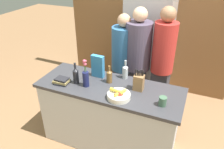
# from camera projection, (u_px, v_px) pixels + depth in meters

# --- Properties ---
(ground_plane) EXTENTS (14.00, 14.00, 0.00)m
(ground_plane) POSITION_uv_depth(u_px,v_px,m) (110.00, 140.00, 3.06)
(ground_plane) COLOR #936B47
(kitchen_island) EXTENTS (1.77, 0.66, 0.89)m
(kitchen_island) POSITION_uv_depth(u_px,v_px,m) (110.00, 115.00, 2.84)
(kitchen_island) COLOR silver
(kitchen_island) RESTS_ON ground_plane
(back_wall_wood) EXTENTS (2.97, 0.12, 2.60)m
(back_wall_wood) POSITION_uv_depth(u_px,v_px,m) (149.00, 18.00, 3.80)
(back_wall_wood) COLOR brown
(back_wall_wood) RESTS_ON ground_plane
(refrigerator) EXTENTS (0.71, 0.62, 1.94)m
(refrigerator) POSITION_uv_depth(u_px,v_px,m) (148.00, 43.00, 3.64)
(refrigerator) COLOR #B7B7BC
(refrigerator) RESTS_ON ground_plane
(fruit_bowl) EXTENTS (0.26, 0.26, 0.10)m
(fruit_bowl) POSITION_uv_depth(u_px,v_px,m) (119.00, 95.00, 2.39)
(fruit_bowl) COLOR silver
(fruit_bowl) RESTS_ON kitchen_island
(knife_block) EXTENTS (0.11, 0.10, 0.27)m
(knife_block) POSITION_uv_depth(u_px,v_px,m) (139.00, 82.00, 2.51)
(knife_block) COLOR olive
(knife_block) RESTS_ON kitchen_island
(flower_vase) EXTENTS (0.07, 0.07, 0.35)m
(flower_vase) POSITION_uv_depth(u_px,v_px,m) (86.00, 77.00, 2.57)
(flower_vase) COLOR #191E4C
(flower_vase) RESTS_ON kitchen_island
(cereal_box) EXTENTS (0.17, 0.07, 0.29)m
(cereal_box) POSITION_uv_depth(u_px,v_px,m) (98.00, 66.00, 2.76)
(cereal_box) COLOR teal
(cereal_box) RESTS_ON kitchen_island
(coffee_mug) EXTENTS (0.08, 0.12, 0.10)m
(coffee_mug) POSITION_uv_depth(u_px,v_px,m) (163.00, 101.00, 2.28)
(coffee_mug) COLOR #42664C
(coffee_mug) RESTS_ON kitchen_island
(book_stack) EXTENTS (0.19, 0.15, 0.07)m
(book_stack) POSITION_uv_depth(u_px,v_px,m) (62.00, 81.00, 2.66)
(book_stack) COLOR #232328
(book_stack) RESTS_ON kitchen_island
(bottle_oil) EXTENTS (0.07, 0.07, 0.23)m
(bottle_oil) POSITION_uv_depth(u_px,v_px,m) (109.00, 76.00, 2.66)
(bottle_oil) COLOR brown
(bottle_oil) RESTS_ON kitchen_island
(bottle_vinegar) EXTENTS (0.07, 0.07, 0.25)m
(bottle_vinegar) POSITION_uv_depth(u_px,v_px,m) (125.00, 71.00, 2.75)
(bottle_vinegar) COLOR #B2BCC1
(bottle_vinegar) RESTS_ON kitchen_island
(bottle_wine) EXTENTS (0.07, 0.07, 0.28)m
(bottle_wine) POSITION_uv_depth(u_px,v_px,m) (76.00, 75.00, 2.64)
(bottle_wine) COLOR black
(bottle_wine) RESTS_ON kitchen_island
(person_at_sink) EXTENTS (0.34, 0.34, 1.59)m
(person_at_sink) POSITION_uv_depth(u_px,v_px,m) (123.00, 61.00, 3.23)
(person_at_sink) COLOR #383842
(person_at_sink) RESTS_ON ground_plane
(person_in_blue) EXTENTS (0.36, 0.36, 1.70)m
(person_in_blue) POSITION_uv_depth(u_px,v_px,m) (137.00, 60.00, 3.14)
(person_in_blue) COLOR #383842
(person_in_blue) RESTS_ON ground_plane
(person_in_red_tee) EXTENTS (0.31, 0.31, 1.73)m
(person_in_red_tee) POSITION_uv_depth(u_px,v_px,m) (162.00, 61.00, 3.01)
(person_in_red_tee) COLOR #383842
(person_in_red_tee) RESTS_ON ground_plane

